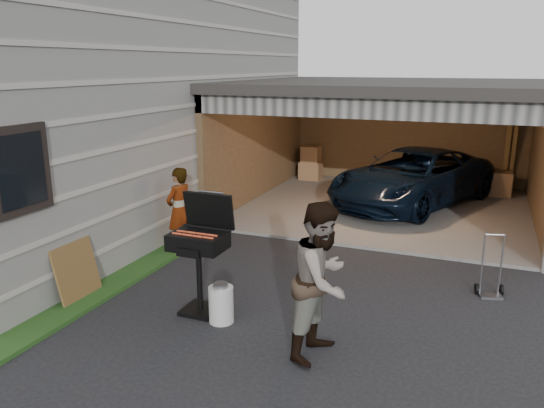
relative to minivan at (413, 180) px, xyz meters
The scene contains 11 objects.
ground 7.05m from the minivan, 100.46° to the right, with size 80.00×80.00×0.00m, color black.
house 8.11m from the minivan, 158.26° to the right, with size 7.00×11.00×5.50m, color #474744.
groundcover_strip 8.67m from the minivan, 114.04° to the right, with size 0.50×8.00×0.06m, color #193814.
garage 1.33m from the minivan, 168.19° to the right, with size 6.80×6.30×2.90m.
minivan is the anchor object (origin of this frame).
woman 5.83m from the minivan, 125.40° to the right, with size 0.56×0.37×1.54m, color #A2BECC.
man 7.11m from the minivan, 90.46° to the right, with size 0.88×0.69×1.81m, color #4E311E.
bbq_grill 6.92m from the minivan, 105.72° to the right, with size 0.72×0.63×1.60m.
propane_tank 7.01m from the minivan, 102.22° to the right, with size 0.32×0.32×0.48m, color silver.
plywood_panel 7.92m from the minivan, 117.66° to the right, with size 0.04×0.76×0.85m, color brown.
hand_truck 5.00m from the minivan, 69.36° to the right, with size 0.41×0.36×0.94m.
Camera 1 is at (2.77, -5.53, 3.25)m, focal length 35.00 mm.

